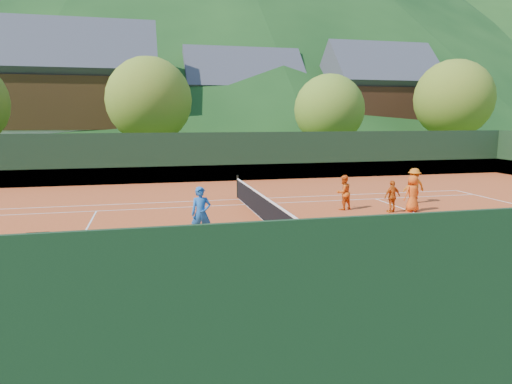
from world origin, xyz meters
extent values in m
plane|color=#2D4C18|center=(0.00, 0.00, 0.00)|extent=(400.00, 400.00, 0.00)
cube|color=#B6461D|center=(0.00, 0.00, 0.01)|extent=(40.00, 24.00, 0.02)
cone|color=#143312|center=(90.00, 150.00, 47.50)|extent=(260.00, 260.00, 95.00)
imported|color=#1A5AAD|center=(-2.63, -1.48, 0.88)|extent=(0.63, 0.42, 1.72)
imported|color=orange|center=(3.81, 2.05, 0.76)|extent=(0.86, 0.76, 1.48)
imported|color=#D05812|center=(5.52, 1.04, 0.69)|extent=(0.83, 0.48, 1.34)
imported|color=#EA5614|center=(6.43, 1.03, 0.78)|extent=(0.82, 0.62, 1.52)
imported|color=orange|center=(7.58, 2.74, 0.82)|extent=(1.05, 0.63, 1.60)
sphere|color=yellow|center=(3.22, -1.96, 0.05)|extent=(0.07, 0.07, 0.07)
sphere|color=yellow|center=(-5.97, -2.33, 0.05)|extent=(0.07, 0.07, 0.07)
sphere|color=yellow|center=(-4.35, -6.23, 0.05)|extent=(0.07, 0.07, 0.07)
sphere|color=yellow|center=(-2.34, -5.92, 0.05)|extent=(0.07, 0.07, 0.07)
sphere|color=yellow|center=(1.32, -5.82, 0.05)|extent=(0.07, 0.07, 0.07)
sphere|color=yellow|center=(-0.05, -1.14, 0.05)|extent=(0.07, 0.07, 0.07)
sphere|color=yellow|center=(5.19, -1.25, 0.05)|extent=(0.07, 0.07, 0.07)
sphere|color=yellow|center=(5.03, -5.00, 0.05)|extent=(0.07, 0.07, 0.07)
sphere|color=yellow|center=(3.73, -3.37, 0.05)|extent=(0.07, 0.07, 0.07)
sphere|color=yellow|center=(1.95, -4.93, 0.05)|extent=(0.07, 0.07, 0.07)
sphere|color=yellow|center=(-5.14, -1.80, 0.05)|extent=(0.07, 0.07, 0.07)
sphere|color=yellow|center=(0.02, -2.82, 0.05)|extent=(0.07, 0.07, 0.07)
sphere|color=yellow|center=(-4.51, -7.42, 0.05)|extent=(0.07, 0.07, 0.07)
sphere|color=yellow|center=(5.00, -3.69, 0.05)|extent=(0.07, 0.07, 0.07)
sphere|color=yellow|center=(4.80, -5.47, 0.05)|extent=(0.07, 0.07, 0.07)
sphere|color=yellow|center=(-1.45, -8.75, 0.05)|extent=(0.07, 0.07, 0.07)
sphere|color=yellow|center=(-6.69, -2.85, 0.05)|extent=(0.07, 0.07, 0.07)
sphere|color=yellow|center=(2.84, -1.02, 0.05)|extent=(0.07, 0.07, 0.07)
cube|color=silver|center=(0.00, -5.49, 0.02)|extent=(23.77, 0.06, 0.00)
cube|color=white|center=(0.00, 5.49, 0.02)|extent=(23.77, 0.06, 0.00)
cube|color=silver|center=(0.00, -4.12, 0.02)|extent=(23.77, 0.06, 0.00)
cube|color=silver|center=(0.00, 4.12, 0.02)|extent=(23.77, 0.06, 0.00)
cube|color=silver|center=(-6.40, 0.00, 0.02)|extent=(0.06, 8.23, 0.00)
cube|color=white|center=(6.40, 0.00, 0.02)|extent=(0.06, 8.23, 0.00)
cube|color=white|center=(0.00, 0.00, 0.02)|extent=(12.80, 0.06, 0.00)
cube|color=white|center=(0.00, 0.00, 0.02)|extent=(0.06, 10.97, 0.00)
cube|color=black|center=(0.00, 0.00, 0.47)|extent=(0.03, 11.97, 0.90)
cube|color=white|center=(0.00, 0.00, 0.94)|extent=(0.05, 11.97, 0.06)
cylinder|color=black|center=(0.00, -5.99, 0.57)|extent=(0.10, 0.10, 1.10)
cylinder|color=black|center=(0.00, 5.99, 0.57)|extent=(0.10, 0.10, 1.10)
cube|color=black|center=(0.00, 12.00, 1.52)|extent=(40.00, 0.05, 3.00)
cube|color=#1A5B29|center=(0.00, 12.00, 0.52)|extent=(40.40, 0.05, 1.00)
cylinder|color=black|center=(-7.27, -3.99, 0.30)|extent=(0.02, 0.02, 0.55)
cylinder|color=black|center=(-6.72, -3.99, 0.30)|extent=(0.02, 0.02, 0.55)
cylinder|color=black|center=(-7.27, -3.44, 0.30)|extent=(0.02, 0.02, 0.55)
cylinder|color=black|center=(-6.72, -3.44, 0.30)|extent=(0.02, 0.02, 0.55)
cube|color=black|center=(-6.99, -3.71, 0.57)|extent=(0.55, 0.55, 0.02)
cube|color=black|center=(-6.99, -3.99, 0.80)|extent=(0.55, 0.02, 0.45)
cube|color=black|center=(-6.99, -3.44, 0.80)|extent=(0.55, 0.02, 0.45)
cube|color=black|center=(-7.27, -3.71, 0.80)|extent=(0.02, 0.55, 0.45)
cube|color=black|center=(-6.72, -3.71, 0.80)|extent=(0.02, 0.55, 0.45)
sphere|color=#CCE526|center=(-7.20, -3.92, 0.99)|extent=(0.07, 0.07, 0.07)
sphere|color=#CCE526|center=(-7.20, -3.78, 0.99)|extent=(0.07, 0.07, 0.07)
sphere|color=#CCE526|center=(-7.20, -3.64, 0.99)|extent=(0.07, 0.07, 0.07)
sphere|color=#CCE526|center=(-7.20, -3.51, 0.99)|extent=(0.07, 0.07, 0.07)
sphere|color=#CCE526|center=(-7.06, -3.92, 0.99)|extent=(0.07, 0.07, 0.07)
sphere|color=#CCE526|center=(-7.06, -3.78, 0.99)|extent=(0.07, 0.07, 0.07)
sphere|color=#CCE526|center=(-7.06, -3.64, 0.99)|extent=(0.07, 0.07, 0.07)
sphere|color=#CCE526|center=(-7.06, -3.51, 0.99)|extent=(0.07, 0.07, 0.07)
sphere|color=#CCE526|center=(-6.93, -3.92, 0.99)|extent=(0.07, 0.07, 0.07)
sphere|color=#CCE526|center=(-6.93, -3.78, 0.99)|extent=(0.07, 0.07, 0.07)
sphere|color=#CCE526|center=(-6.93, -3.64, 0.99)|extent=(0.07, 0.07, 0.07)
sphere|color=#CCE526|center=(-6.93, -3.51, 0.99)|extent=(0.07, 0.07, 0.07)
sphere|color=#CCE526|center=(-6.79, -3.92, 0.99)|extent=(0.07, 0.07, 0.07)
sphere|color=#CCE526|center=(-6.79, -3.78, 0.99)|extent=(0.07, 0.07, 0.07)
sphere|color=#CCE526|center=(-6.79, -3.64, 0.99)|extent=(0.07, 0.07, 0.07)
sphere|color=#CCE526|center=(-6.79, -3.51, 0.99)|extent=(0.07, 0.07, 0.07)
cube|color=beige|center=(-10.00, 30.00, 1.44)|extent=(12.00, 9.00, 2.88)
cube|color=#36200E|center=(-10.00, 30.00, 5.12)|extent=(12.24, 9.18, 4.48)
cube|color=#3D3D45|center=(-10.00, 30.00, 7.96)|extent=(13.80, 9.93, 9.93)
cube|color=beige|center=(6.00, 34.00, 1.26)|extent=(11.00, 8.00, 2.52)
cube|color=#381E0F|center=(6.00, 34.00, 4.48)|extent=(11.22, 8.16, 3.92)
cube|color=#3F3F47|center=(6.00, 34.00, 7.04)|extent=(12.65, 8.82, 8.82)
cube|color=beige|center=(20.00, 30.00, 1.35)|extent=(10.00, 8.00, 2.70)
cube|color=#361A0E|center=(20.00, 30.00, 4.80)|extent=(10.20, 8.16, 4.20)
cube|color=#404048|center=(20.00, 30.00, 7.50)|extent=(11.50, 8.82, 8.82)
cylinder|color=#422C1A|center=(-4.00, 20.00, 1.44)|extent=(0.36, 0.36, 2.88)
sphere|color=#527A20|center=(-4.00, 20.00, 5.20)|extent=(6.40, 6.40, 6.40)
cylinder|color=#3F2A19|center=(10.00, 19.00, 1.26)|extent=(0.36, 0.36, 2.52)
sphere|color=#4B7B20|center=(10.00, 19.00, 4.55)|extent=(5.60, 5.60, 5.60)
cylinder|color=#3C2618|center=(22.00, 20.00, 1.53)|extent=(0.36, 0.36, 3.06)
sphere|color=#51761F|center=(22.00, 20.00, 5.53)|extent=(6.80, 6.80, 6.80)
camera|label=1|loc=(-4.18, -15.65, 3.88)|focal=32.00mm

